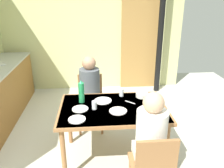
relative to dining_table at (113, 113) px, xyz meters
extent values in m
plane|color=beige|center=(-0.28, -0.06, -0.67)|extent=(6.77, 6.77, 0.00)
cube|color=#C0C181|center=(-0.28, 2.54, 0.61)|extent=(4.02, 0.10, 2.55)
cube|color=olive|center=(0.79, 2.46, 0.33)|extent=(0.80, 0.05, 2.00)
cylinder|color=black|center=(1.18, 2.19, 0.61)|extent=(0.12, 0.12, 2.55)
cube|color=#926138|center=(0.00, 0.00, 0.06)|extent=(1.32, 0.88, 0.04)
cube|color=pink|center=(0.00, 0.00, 0.08)|extent=(1.27, 0.85, 0.00)
cylinder|color=#926138|center=(-0.59, -0.37, -0.31)|extent=(0.06, 0.06, 0.70)
cylinder|color=#926138|center=(0.59, -0.37, -0.31)|extent=(0.06, 0.06, 0.70)
cylinder|color=#926138|center=(-0.59, 0.37, -0.31)|extent=(0.06, 0.06, 0.70)
cylinder|color=#926138|center=(0.59, 0.37, -0.31)|extent=(0.06, 0.06, 0.70)
cube|color=#926138|center=(0.31, -0.72, -0.22)|extent=(0.40, 0.40, 0.04)
cube|color=#926138|center=(0.31, -0.90, -0.01)|extent=(0.38, 0.04, 0.42)
cube|color=#926138|center=(-0.29, 0.72, -0.22)|extent=(0.40, 0.40, 0.04)
cube|color=#926138|center=(-0.29, 0.90, -0.01)|extent=(0.38, 0.04, 0.42)
cylinder|color=#926138|center=(-0.12, 0.55, -0.46)|extent=(0.04, 0.04, 0.41)
cylinder|color=#926138|center=(-0.46, 0.55, -0.46)|extent=(0.04, 0.04, 0.41)
cylinder|color=#926138|center=(-0.12, 0.89, -0.46)|extent=(0.04, 0.04, 0.41)
cylinder|color=#926138|center=(-0.46, 0.89, -0.46)|extent=(0.04, 0.04, 0.41)
cube|color=silver|center=(0.31, -0.56, -0.16)|extent=(0.30, 0.22, 0.12)
cylinder|color=silver|center=(0.31, -0.67, 0.10)|extent=(0.30, 0.30, 0.52)
sphere|color=tan|center=(0.31, -0.67, 0.45)|extent=(0.20, 0.20, 0.20)
cube|color=#4A4D53|center=(-0.29, 0.56, -0.16)|extent=(0.30, 0.22, 0.12)
cylinder|color=#4C5156|center=(-0.29, 0.67, 0.10)|extent=(0.30, 0.30, 0.52)
sphere|color=#A87A5B|center=(-0.29, 0.67, 0.45)|extent=(0.20, 0.20, 0.20)
cylinder|color=#1F8146|center=(-0.39, 0.18, 0.21)|extent=(0.07, 0.07, 0.26)
cone|color=#208552|center=(-0.39, 0.18, 0.36)|extent=(0.05, 0.05, 0.04)
cylinder|color=silver|center=(0.42, 0.28, 0.10)|extent=(0.17, 0.17, 0.05)
cylinder|color=white|center=(-0.12, 0.19, 0.08)|extent=(0.22, 0.22, 0.01)
cylinder|color=white|center=(0.05, -0.11, 0.08)|extent=(0.21, 0.21, 0.01)
cylinder|color=white|center=(-0.42, -0.27, 0.08)|extent=(0.19, 0.19, 0.01)
cylinder|color=silver|center=(-0.40, -0.02, 0.08)|extent=(0.20, 0.20, 0.01)
cylinder|color=silver|center=(0.14, 0.33, 0.13)|extent=(0.06, 0.06, 0.11)
cylinder|color=silver|center=(-0.23, -0.02, 0.13)|extent=(0.06, 0.06, 0.10)
cube|color=silver|center=(0.41, -0.14, 0.08)|extent=(0.12, 0.11, 0.00)
cube|color=silver|center=(0.23, 0.12, 0.08)|extent=(0.12, 0.11, 0.00)
camera|label=1|loc=(-0.22, -2.52, 1.38)|focal=36.88mm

